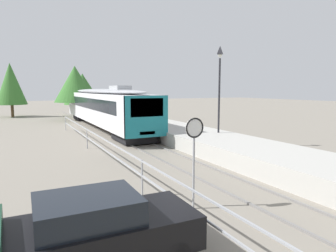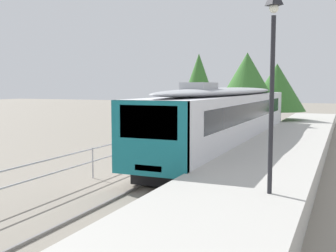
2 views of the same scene
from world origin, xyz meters
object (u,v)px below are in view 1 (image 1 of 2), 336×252
platform_lamp_mid_platform (220,73)px  speed_limit_sign (194,140)px  commuter_train (103,105)px  parked_hatchback_black (98,230)px

platform_lamp_mid_platform → speed_limit_sign: 10.47m
speed_limit_sign → commuter_train: bearing=83.2°
commuter_train → platform_lamp_mid_platform: bearing=-70.2°
platform_lamp_mid_platform → speed_limit_sign: (-6.59, -7.74, -2.50)m
speed_limit_sign → parked_hatchback_black: (-3.32, -1.67, -1.33)m
commuter_train → platform_lamp_mid_platform: size_ratio=3.92×
platform_lamp_mid_platform → parked_hatchback_black: platform_lamp_mid_platform is taller
commuter_train → speed_limit_sign: (-2.34, -19.53, -0.03)m
commuter_train → parked_hatchback_black: bearing=-104.9°
platform_lamp_mid_platform → parked_hatchback_black: bearing=-136.5°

